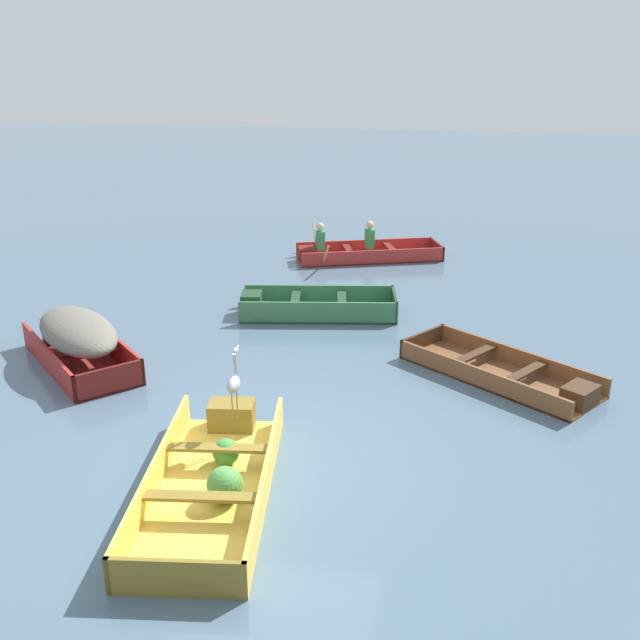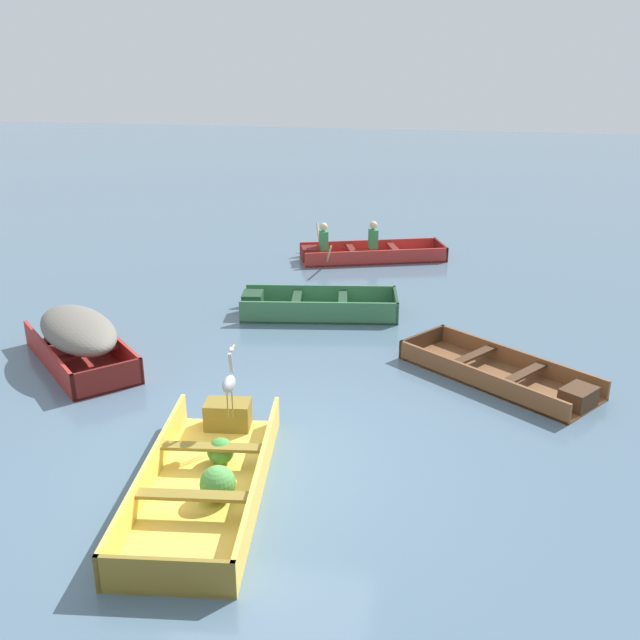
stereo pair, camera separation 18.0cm
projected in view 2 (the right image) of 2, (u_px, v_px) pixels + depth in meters
The scene contains 7 objects.
ground_plane at pixel (263, 465), 8.33m from camera, with size 80.00×80.00×0.00m, color slate.
dinghy_yellow_foreground at pixel (209, 474), 7.88m from camera, with size 1.72×3.34×0.43m.
skiff_wooden_brown_near_moored at pixel (505, 375), 10.43m from camera, with size 3.01×2.58×0.30m.
skiff_green_mid_moored at pixel (312, 307), 13.09m from camera, with size 2.96×1.51×0.41m.
skiff_red_outer_moored at pixel (78, 334), 10.94m from camera, with size 2.59×2.52×0.81m.
rowboat_red_with_crew at pixel (364, 252), 16.60m from camera, with size 3.48×2.53×0.90m.
heron_on_dinghy at pixel (229, 381), 8.37m from camera, with size 0.16×0.45×0.84m.
Camera 2 is at (2.17, -6.91, 4.50)m, focal length 40.00 mm.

